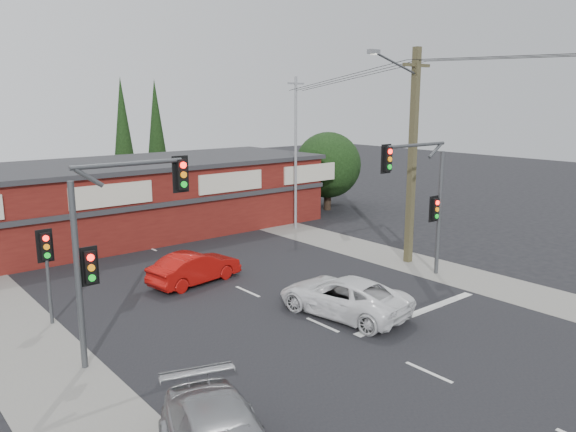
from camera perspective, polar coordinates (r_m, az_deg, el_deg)
ground at (r=19.93m, az=3.30°, el=-10.93°), size 120.00×120.00×0.00m
road_strip at (r=23.60m, az=-5.02°, el=-7.28°), size 14.00×70.00×0.01m
verge_left at (r=20.39m, az=-25.53°, el=-11.54°), size 3.00×70.00×0.02m
verge_right at (r=29.02m, az=8.97°, el=-3.73°), size 3.00×70.00×0.02m
stop_line at (r=21.42m, az=13.09°, el=-9.53°), size 6.50×0.35×0.01m
white_suv at (r=20.63m, az=5.64°, el=-8.10°), size 3.11×5.31×1.39m
red_sedan at (r=24.25m, az=-9.44°, el=-5.20°), size 4.29×2.09×1.36m
lane_dashes at (r=19.85m, az=3.52°, el=-10.98°), size 0.12×37.39×0.01m
shop_building at (r=33.03m, az=-18.41°, el=1.47°), size 27.30×8.40×4.22m
tree_cluster at (r=40.00m, az=3.84°, el=4.84°), size 5.90×5.10×5.50m
conifer_near at (r=40.81m, az=-16.41°, el=8.17°), size 1.80×1.80×9.25m
conifer_far at (r=44.09m, az=-13.23°, el=8.57°), size 1.80×1.80×9.25m
traffic_mast_left at (r=17.05m, az=-17.44°, el=-1.50°), size 3.77×0.27×5.97m
traffic_mast_right at (r=24.49m, az=13.69°, el=2.64°), size 3.96×0.27×5.97m
pedestal_signal at (r=20.86m, az=-23.34°, el=-3.87°), size 0.55×0.27×3.38m
utility_pole at (r=26.70m, az=12.39°, el=6.57°), size 4.38×0.59×10.00m
steel_pole at (r=33.48m, az=0.79°, el=6.64°), size 1.20×0.16×9.00m
power_lines at (r=23.76m, az=23.65°, el=14.08°), size 2.01×29.00×1.22m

